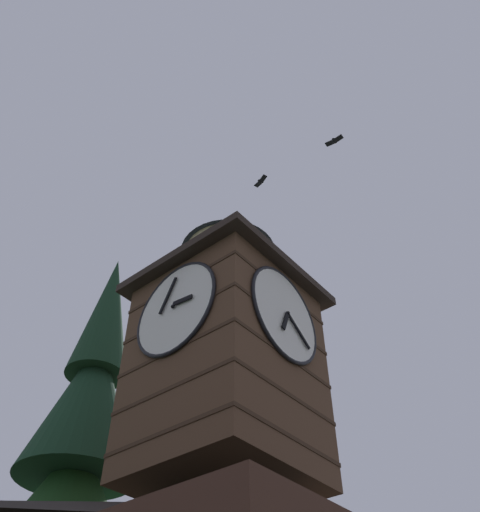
# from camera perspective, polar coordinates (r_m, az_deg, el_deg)

# --- Properties ---
(clock_tower) EXTENTS (4.59, 4.59, 8.89)m
(clock_tower) POSITION_cam_1_polar(r_m,az_deg,el_deg) (15.40, -1.39, -9.15)
(clock_tower) COLOR brown
(clock_tower) RESTS_ON building_main
(flying_bird_high) EXTENTS (0.28, 0.70, 0.15)m
(flying_bird_high) POSITION_cam_1_polar(r_m,az_deg,el_deg) (21.30, 9.57, 11.49)
(flying_bird_high) COLOR black
(flying_bird_low) EXTENTS (0.39, 0.73, 0.15)m
(flying_bird_low) POSITION_cam_1_polar(r_m,az_deg,el_deg) (23.27, 2.11, 7.59)
(flying_bird_low) COLOR black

